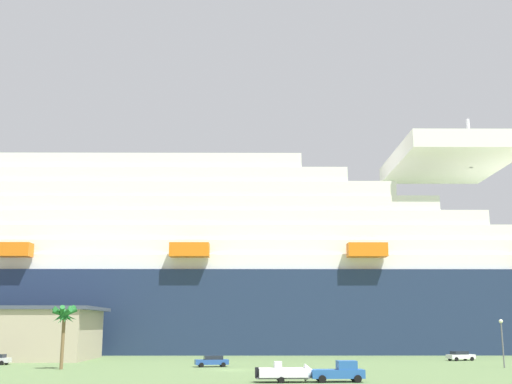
{
  "coord_description": "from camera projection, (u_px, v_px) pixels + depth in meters",
  "views": [
    {
      "loc": [
        -6.11,
        -87.79,
        5.92
      ],
      "look_at": [
        5.3,
        22.89,
        29.24
      ],
      "focal_mm": 44.64,
      "sensor_mm": 36.0,
      "label": 1
    }
  ],
  "objects": [
    {
      "name": "street_lamp",
      "position": [
        502.0,
        335.0,
        90.35
      ],
      "size": [
        0.56,
        0.56,
        6.72
      ],
      "color": "slate",
      "rests_on": "ground_plane"
    },
    {
      "name": "pickup_truck",
      "position": [
        340.0,
        372.0,
        67.53
      ],
      "size": [
        5.68,
        2.46,
        2.2
      ],
      "color": "#2659A5",
      "rests_on": "ground_plane"
    },
    {
      "name": "small_boat_on_trailer",
      "position": [
        289.0,
        373.0,
        67.18
      ],
      "size": [
        7.17,
        2.3,
        2.15
      ],
      "color": "#595960",
      "rests_on": "ground_plane"
    },
    {
      "name": "ground_plane",
      "position": [
        223.0,
        359.0,
        114.08
      ],
      "size": [
        600.0,
        600.0,
        0.0
      ],
      "primitive_type": "plane",
      "color": "#567042"
    },
    {
      "name": "parked_car_blue_suv",
      "position": [
        212.0,
        361.0,
        91.95
      ],
      "size": [
        4.96,
        2.4,
        1.58
      ],
      "color": "#264C99",
      "rests_on": "ground_plane"
    },
    {
      "name": "parked_car_white_van",
      "position": [
        460.0,
        356.0,
        107.86
      ],
      "size": [
        4.88,
        2.81,
        1.58
      ],
      "color": "white",
      "rests_on": "ground_plane"
    },
    {
      "name": "palm_tree",
      "position": [
        64.0,
        318.0,
        88.03
      ],
      "size": [
        3.66,
        3.59,
        8.68
      ],
      "color": "brown",
      "rests_on": "ground_plane"
    },
    {
      "name": "cruise_ship",
      "position": [
        118.0,
        274.0,
        144.61
      ],
      "size": [
        304.12,
        59.66,
        59.56
      ],
      "color": "#1E2D4C",
      "rests_on": "ground_plane"
    }
  ]
}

